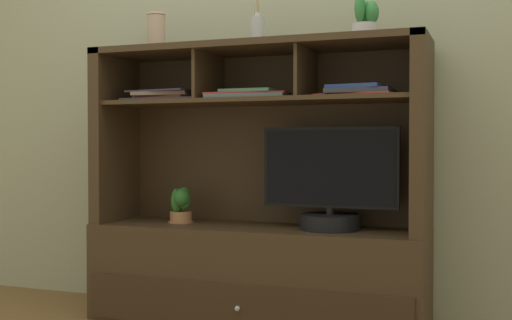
% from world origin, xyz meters
% --- Properties ---
extents(back_wall, '(6.00, 0.02, 2.80)m').
position_xyz_m(back_wall, '(0.00, 0.25, 1.40)').
color(back_wall, '#A5A986').
rests_on(back_wall, ground).
extents(media_console, '(1.56, 0.46, 1.29)m').
position_xyz_m(media_console, '(0.00, 0.01, 0.40)').
color(media_console, '#42301C').
rests_on(media_console, ground).
extents(tv_monitor, '(0.61, 0.27, 0.46)m').
position_xyz_m(tv_monitor, '(0.35, 0.01, 0.63)').
color(tv_monitor, black).
rests_on(tv_monitor, media_console).
extents(potted_orchid, '(0.12, 0.12, 0.17)m').
position_xyz_m(potted_orchid, '(-0.39, 0.00, 0.54)').
color(potted_orchid, '#B9774B').
rests_on(potted_orchid, media_console).
extents(magazine_stack_left, '(0.37, 0.30, 0.04)m').
position_xyz_m(magazine_stack_left, '(0.49, -0.03, 1.06)').
color(magazine_stack_left, '#A83530').
rests_on(magazine_stack_left, media_console).
extents(magazine_stack_centre, '(0.39, 0.22, 0.04)m').
position_xyz_m(magazine_stack_centre, '(-0.02, -0.05, 1.06)').
color(magazine_stack_centre, slate).
rests_on(magazine_stack_centre, media_console).
extents(magazine_stack_right, '(0.39, 0.24, 0.05)m').
position_xyz_m(magazine_stack_right, '(-0.46, -0.02, 1.07)').
color(magazine_stack_right, '#3C3D43').
rests_on(magazine_stack_right, media_console).
extents(diffuser_bottle, '(0.06, 0.06, 0.34)m').
position_xyz_m(diffuser_bottle, '(-0.00, 0.02, 1.37)').
color(diffuser_bottle, '#B9BCB9').
rests_on(diffuser_bottle, media_console).
extents(potted_succulent, '(0.13, 0.13, 0.19)m').
position_xyz_m(potted_succulent, '(0.51, -0.02, 1.37)').
color(potted_succulent, silver).
rests_on(potted_succulent, media_console).
extents(ceramic_vase, '(0.09, 0.09, 0.17)m').
position_xyz_m(ceramic_vase, '(-0.51, -0.02, 1.38)').
color(ceramic_vase, tan).
rests_on(ceramic_vase, media_console).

